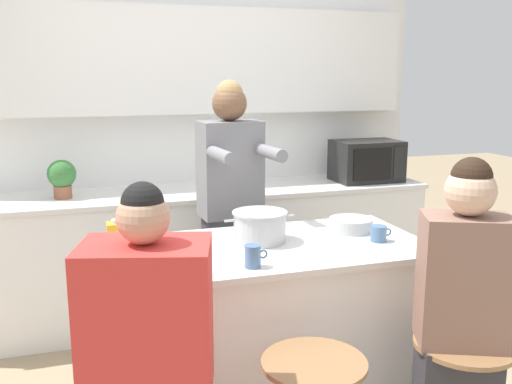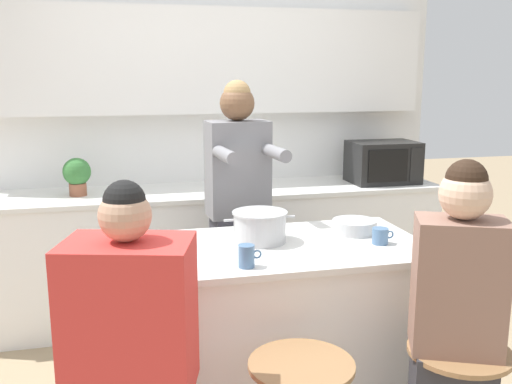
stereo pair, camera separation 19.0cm
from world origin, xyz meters
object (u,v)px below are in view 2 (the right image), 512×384
person_cooking (238,222)px  coffee_cup_far (380,236)px  kitchen_island (260,335)px  fruit_bowl (354,226)px  person_seated_near (454,348)px  cooking_pot (260,227)px  potted_plant (77,174)px  coffee_cup_near (247,256)px  microwave (383,162)px  juice_carton (116,236)px

person_cooking → coffee_cup_far: person_cooking is taller
kitchen_island → fruit_bowl: bearing=12.3°
person_seated_near → cooking_pot: bearing=151.7°
coffee_cup_far → potted_plant: size_ratio=0.43×
kitchen_island → potted_plant: bearing=123.2°
person_cooking → coffee_cup_near: person_cooking is taller
person_seated_near → potted_plant: 2.63m
coffee_cup_near → microwave: bearing=49.0°
kitchen_island → person_seated_near: 0.95m
coffee_cup_near → microwave: (1.42, 1.63, 0.11)m
person_seated_near → fruit_bowl: person_seated_near is taller
fruit_bowl → coffee_cup_far: bearing=-78.9°
person_seated_near → juice_carton: (-1.29, 0.76, 0.34)m
person_seated_near → microwave: (0.67, 2.05, 0.42)m
kitchen_island → potted_plant: size_ratio=6.30×
juice_carton → coffee_cup_far: bearing=-7.7°
kitchen_island → coffee_cup_near: 0.59m
microwave → potted_plant: bearing=178.9°
coffee_cup_near → fruit_bowl: bearing=30.7°
potted_plant → microwave: bearing=-1.1°
potted_plant → person_seated_near: bearing=-53.7°
cooking_pot → coffee_cup_near: bearing=-112.4°
person_seated_near → microwave: 2.19m
cooking_pot → fruit_bowl: bearing=4.6°
kitchen_island → potted_plant: 1.78m
cooking_pot → potted_plant: 1.62m
person_seated_near → coffee_cup_far: (-0.04, 0.59, 0.30)m
cooking_pot → juice_carton: juice_carton is taller
person_cooking → juice_carton: 0.96m
cooking_pot → coffee_cup_near: 0.38m
person_seated_near → juice_carton: person_seated_near is taller
potted_plant → coffee_cup_far: bearing=-45.1°
person_cooking → coffee_cup_near: (-0.17, -0.98, 0.11)m
cooking_pot → person_seated_near: bearing=-51.8°
kitchen_island → cooking_pot: (0.02, 0.08, 0.53)m
potted_plant → coffee_cup_near: bearing=-64.8°
fruit_bowl → juice_carton: size_ratio=1.37×
fruit_bowl → juice_carton: juice_carton is taller
microwave → kitchen_island: bearing=-133.7°
kitchen_island → person_cooking: 0.81m
coffee_cup_near → coffee_cup_far: coffee_cup_near is taller
kitchen_island → cooking_pot: size_ratio=4.53×
person_cooking → person_seated_near: 1.53m
coffee_cup_near → microwave: 2.17m
coffee_cup_near → kitchen_island: bearing=65.3°
coffee_cup_near → potted_plant: size_ratio=0.40×
kitchen_island → juice_carton: bearing=173.9°
fruit_bowl → coffee_cup_far: 0.22m
potted_plant → cooking_pot: bearing=-54.8°
cooking_pot → juice_carton: (-0.69, -0.01, 0.00)m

